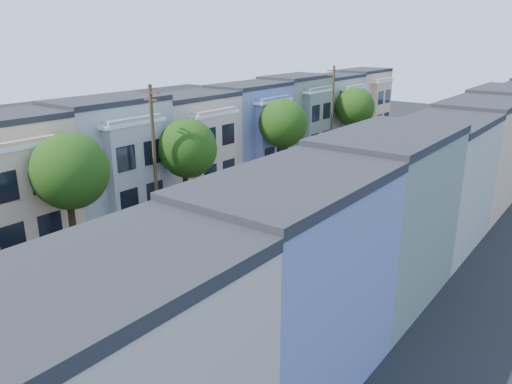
{
  "coord_description": "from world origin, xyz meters",
  "views": [
    {
      "loc": [
        20.32,
        -21.19,
        13.46
      ],
      "look_at": [
        -0.97,
        6.97,
        2.2
      ],
      "focal_mm": 35.0,
      "sensor_mm": 36.0,
      "label": 1
    }
  ],
  "objects_px": {
    "tree_c": "(187,149)",
    "utility_pole_far": "(332,112)",
    "parked_left_b": "(29,273)",
    "tree_far_r": "(461,133)",
    "tree_d": "(282,124)",
    "parked_left_d": "(244,191)",
    "lead_sedan": "(348,190)",
    "parked_left_c": "(171,218)",
    "tree_b": "(69,171)",
    "fedex_truck": "(297,202)",
    "tree_e": "(354,107)",
    "parked_right_c": "(381,195)",
    "parked_right_d": "(429,165)",
    "parked_right_b": "(235,282)",
    "utility_pole_near": "(154,156)",
    "parked_right_a": "(160,325)"
  },
  "relations": [
    {
      "from": "tree_c",
      "to": "utility_pole_far",
      "type": "height_order",
      "value": "utility_pole_far"
    },
    {
      "from": "parked_left_b",
      "to": "tree_far_r",
      "type": "bearing_deg",
      "value": 68.56
    },
    {
      "from": "tree_d",
      "to": "parked_left_d",
      "type": "height_order",
      "value": "tree_d"
    },
    {
      "from": "lead_sedan",
      "to": "tree_c",
      "type": "bearing_deg",
      "value": -129.97
    },
    {
      "from": "parked_left_c",
      "to": "parked_left_d",
      "type": "height_order",
      "value": "parked_left_c"
    },
    {
      "from": "tree_c",
      "to": "lead_sedan",
      "type": "bearing_deg",
      "value": 52.86
    },
    {
      "from": "tree_b",
      "to": "fedex_truck",
      "type": "height_order",
      "value": "tree_b"
    },
    {
      "from": "tree_e",
      "to": "parked_left_b",
      "type": "xyz_separation_m",
      "value": [
        1.4,
        -42.16,
        -4.33
      ]
    },
    {
      "from": "tree_d",
      "to": "parked_right_c",
      "type": "bearing_deg",
      "value": -8.88
    },
    {
      "from": "parked_left_b",
      "to": "parked_left_c",
      "type": "xyz_separation_m",
      "value": [
        0.0,
        10.76,
        0.01
      ]
    },
    {
      "from": "lead_sedan",
      "to": "parked_right_d",
      "type": "relative_size",
      "value": 0.78
    },
    {
      "from": "lead_sedan",
      "to": "parked_right_d",
      "type": "xyz_separation_m",
      "value": [
        2.94,
        12.08,
        0.15
      ]
    },
    {
      "from": "lead_sedan",
      "to": "parked_right_c",
      "type": "bearing_deg",
      "value": 1.79
    },
    {
      "from": "parked_right_b",
      "to": "tree_b",
      "type": "bearing_deg",
      "value": -167.21
    },
    {
      "from": "lead_sedan",
      "to": "parked_right_b",
      "type": "bearing_deg",
      "value": -83.96
    },
    {
      "from": "fedex_truck",
      "to": "parked_right_b",
      "type": "distance_m",
      "value": 11.42
    },
    {
      "from": "tree_b",
      "to": "fedex_truck",
      "type": "relative_size",
      "value": 1.29
    },
    {
      "from": "utility_pole_near",
      "to": "parked_left_d",
      "type": "height_order",
      "value": "utility_pole_near"
    },
    {
      "from": "lead_sedan",
      "to": "parked_right_c",
      "type": "xyz_separation_m",
      "value": [
        2.94,
        0.24,
        0.04
      ]
    },
    {
      "from": "parked_right_b",
      "to": "parked_left_b",
      "type": "bearing_deg",
      "value": -145.79
    },
    {
      "from": "parked_left_d",
      "to": "parked_right_c",
      "type": "height_order",
      "value": "same"
    },
    {
      "from": "utility_pole_far",
      "to": "parked_left_d",
      "type": "bearing_deg",
      "value": -85.42
    },
    {
      "from": "parked_left_b",
      "to": "tree_d",
      "type": "bearing_deg",
      "value": 88.12
    },
    {
      "from": "utility_pole_far",
      "to": "lead_sedan",
      "type": "distance_m",
      "value": 15.12
    },
    {
      "from": "tree_d",
      "to": "tree_e",
      "type": "height_order",
      "value": "tree_d"
    },
    {
      "from": "lead_sedan",
      "to": "utility_pole_near",
      "type": "bearing_deg",
      "value": -123.06
    },
    {
      "from": "tree_e",
      "to": "tree_far_r",
      "type": "distance_m",
      "value": 13.49
    },
    {
      "from": "tree_c",
      "to": "parked_right_b",
      "type": "bearing_deg",
      "value": -35.35
    },
    {
      "from": "parked_left_c",
      "to": "parked_right_a",
      "type": "distance_m",
      "value": 13.98
    },
    {
      "from": "parked_right_a",
      "to": "parked_right_b",
      "type": "height_order",
      "value": "parked_right_a"
    },
    {
      "from": "tree_c",
      "to": "utility_pole_near",
      "type": "relative_size",
      "value": 0.74
    },
    {
      "from": "tree_e",
      "to": "lead_sedan",
      "type": "relative_size",
      "value": 2.03
    },
    {
      "from": "tree_b",
      "to": "parked_right_d",
      "type": "xyz_separation_m",
      "value": [
        11.2,
        33.03,
        -4.72
      ]
    },
    {
      "from": "tree_e",
      "to": "parked_left_b",
      "type": "height_order",
      "value": "tree_e"
    },
    {
      "from": "fedex_truck",
      "to": "parked_right_b",
      "type": "xyz_separation_m",
      "value": [
        3.07,
        -10.96,
        -0.94
      ]
    },
    {
      "from": "tree_e",
      "to": "parked_right_b",
      "type": "xyz_separation_m",
      "value": [
        11.2,
        -36.03,
        -4.36
      ]
    },
    {
      "from": "parked_left_c",
      "to": "tree_b",
      "type": "bearing_deg",
      "value": -99.75
    },
    {
      "from": "utility_pole_near",
      "to": "fedex_truck",
      "type": "distance_m",
      "value": 10.86
    },
    {
      "from": "parked_right_b",
      "to": "parked_right_c",
      "type": "relative_size",
      "value": 1.15
    },
    {
      "from": "tree_e",
      "to": "parked_left_b",
      "type": "bearing_deg",
      "value": -88.1
    },
    {
      "from": "tree_c",
      "to": "utility_pole_near",
      "type": "distance_m",
      "value": 3.27
    },
    {
      "from": "tree_c",
      "to": "parked_right_b",
      "type": "relative_size",
      "value": 1.48
    },
    {
      "from": "tree_far_r",
      "to": "tree_c",
      "type": "bearing_deg",
      "value": -117.33
    },
    {
      "from": "tree_c",
      "to": "utility_pole_far",
      "type": "bearing_deg",
      "value": 89.99
    },
    {
      "from": "lead_sedan",
      "to": "parked_left_c",
      "type": "bearing_deg",
      "value": -118.56
    },
    {
      "from": "parked_right_b",
      "to": "tree_e",
      "type": "bearing_deg",
      "value": 109.43
    },
    {
      "from": "tree_b",
      "to": "parked_right_a",
      "type": "xyz_separation_m",
      "value": [
        11.2,
        -3.25,
        -4.71
      ]
    },
    {
      "from": "tree_e",
      "to": "parked_left_c",
      "type": "relative_size",
      "value": 1.69
    },
    {
      "from": "tree_c",
      "to": "parked_right_c",
      "type": "relative_size",
      "value": 1.7
    },
    {
      "from": "tree_b",
      "to": "fedex_truck",
      "type": "bearing_deg",
      "value": 58.11
    }
  ]
}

